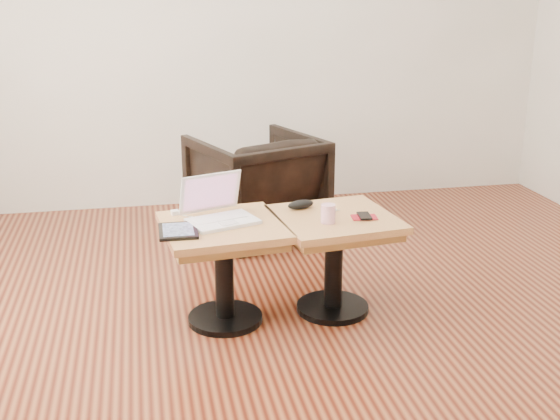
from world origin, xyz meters
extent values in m
cube|color=#44170D|center=(0.00, 0.00, 0.00)|extent=(4.50, 4.50, 0.01)
cube|color=white|center=(0.00, 2.25, 1.35)|extent=(4.50, 0.02, 2.70)
cylinder|color=black|center=(-0.45, 0.27, 0.02)|extent=(0.36, 0.36, 0.03)
cylinder|color=black|center=(-0.45, 0.27, 0.25)|extent=(0.09, 0.09, 0.44)
cube|color=olive|center=(-0.45, 0.27, 0.45)|extent=(0.56, 0.56, 0.04)
cube|color=#945935|center=(-0.45, 0.27, 0.49)|extent=(0.61, 0.61, 0.04)
cylinder|color=black|center=(0.10, 0.28, 0.02)|extent=(0.36, 0.36, 0.03)
cylinder|color=black|center=(0.10, 0.28, 0.25)|extent=(0.09, 0.09, 0.44)
cube|color=olive|center=(0.10, 0.28, 0.45)|extent=(0.57, 0.57, 0.04)
cube|color=#945935|center=(0.10, 0.28, 0.49)|extent=(0.62, 0.62, 0.04)
cube|color=white|center=(-0.44, 0.28, 0.51)|extent=(0.36, 0.30, 0.02)
cube|color=silver|center=(-0.46, 0.31, 0.52)|extent=(0.27, 0.18, 0.00)
cube|color=silver|center=(-0.43, 0.22, 0.52)|extent=(0.10, 0.08, 0.00)
cube|color=white|center=(-0.49, 0.41, 0.62)|extent=(0.31, 0.16, 0.20)
cube|color=#AA3236|center=(-0.49, 0.41, 0.62)|extent=(0.27, 0.13, 0.17)
cube|color=black|center=(-0.66, 0.18, 0.51)|extent=(0.18, 0.22, 0.01)
cube|color=#191E38|center=(-0.66, 0.18, 0.52)|extent=(0.14, 0.19, 0.00)
cube|color=white|center=(-0.66, 0.45, 0.52)|extent=(0.04, 0.04, 0.02)
ellipsoid|color=black|center=(-0.04, 0.42, 0.53)|extent=(0.16, 0.10, 0.05)
cylinder|color=#DC6499|center=(0.04, 0.18, 0.55)|extent=(0.10, 0.10, 0.09)
sphere|color=white|center=(0.11, 0.33, 0.51)|extent=(0.01, 0.01, 0.01)
sphere|color=white|center=(0.13, 0.35, 0.51)|extent=(0.01, 0.01, 0.01)
sphere|color=white|center=(0.09, 0.35, 0.51)|extent=(0.01, 0.01, 0.01)
cylinder|color=white|center=(0.11, 0.33, 0.51)|extent=(0.07, 0.04, 0.00)
cube|color=maroon|center=(0.23, 0.22, 0.51)|extent=(0.13, 0.10, 0.01)
cube|color=black|center=(0.23, 0.22, 0.52)|extent=(0.07, 0.11, 0.01)
imported|color=black|center=(-0.09, 1.46, 0.34)|extent=(0.93, 0.94, 0.67)
camera|label=1|loc=(-0.80, -2.84, 1.58)|focal=45.00mm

